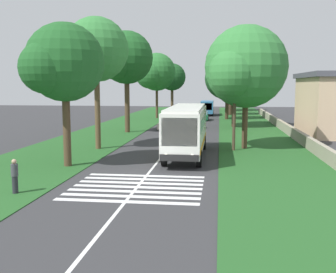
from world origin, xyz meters
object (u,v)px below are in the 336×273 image
at_px(trailing_minibus_0, 207,107).
at_px(utility_pole, 234,99).
at_px(trailing_car_0, 167,124).
at_px(roadside_tree_left_4, 156,73).
at_px(roadside_tree_left_1, 64,65).
at_px(roadside_tree_right_2, 233,76).
at_px(roadside_tree_left_3, 171,78).
at_px(roadside_tree_right_3, 226,82).
at_px(pedestrian, 15,176).
at_px(roadside_tree_right_4, 230,83).
at_px(trailing_car_2, 202,116).
at_px(coach_bus, 187,128).
at_px(trailing_car_1, 175,119).
at_px(roadside_tree_right_1, 228,81).
at_px(roadside_tree_right_0, 244,69).
at_px(roadside_tree_left_0, 125,59).
at_px(roadside_tree_left_2, 96,52).

relative_size(trailing_minibus_0, utility_pole, 0.75).
xyz_separation_m(trailing_car_0, roadside_tree_left_4, (16.27, 3.92, 6.51)).
relative_size(roadside_tree_left_1, roadside_tree_right_2, 0.90).
distance_m(roadside_tree_left_3, roadside_tree_right_3, 22.21).
relative_size(trailing_minibus_0, roadside_tree_right_2, 0.59).
bearing_deg(pedestrian, utility_pole, -36.73).
relative_size(roadside_tree_right_2, roadside_tree_right_4, 1.24).
bearing_deg(trailing_car_2, trailing_car_0, 164.67).
bearing_deg(utility_pole, roadside_tree_right_3, 0.44).
xyz_separation_m(coach_bus, trailing_car_0, (18.45, 3.84, -1.48)).
distance_m(coach_bus, trailing_car_1, 26.63).
bearing_deg(roadside_tree_left_1, roadside_tree_right_1, -11.10).
bearing_deg(coach_bus, trailing_minibus_0, -0.35).
height_order(roadside_tree_right_0, roadside_tree_right_4, roadside_tree_right_0).
bearing_deg(trailing_car_0, trailing_minibus_0, -9.79).
distance_m(roadside_tree_left_0, roadside_tree_left_3, 38.42).
height_order(roadside_tree_left_1, roadside_tree_right_3, roadside_tree_left_1).
distance_m(trailing_car_2, roadside_tree_right_0, 28.51).
xyz_separation_m(roadside_tree_right_4, pedestrian, (-55.11, 11.64, -4.75)).
bearing_deg(roadside_tree_left_0, trailing_minibus_0, -16.82).
bearing_deg(roadside_tree_left_2, roadside_tree_right_3, -19.62).
bearing_deg(roadside_tree_right_0, roadside_tree_right_2, 1.29).
bearing_deg(roadside_tree_right_1, roadside_tree_right_4, -179.66).
xyz_separation_m(roadside_tree_left_4, roadside_tree_right_3, (-0.98, -11.11, -1.48)).
bearing_deg(roadside_tree_right_0, roadside_tree_left_0, 50.05).
height_order(trailing_car_0, roadside_tree_left_3, roadside_tree_left_3).
bearing_deg(roadside_tree_right_2, roadside_tree_left_2, 149.03).
xyz_separation_m(coach_bus, roadside_tree_right_2, (22.20, -3.97, 4.32)).
bearing_deg(roadside_tree_right_1, pedestrian, 170.12).
xyz_separation_m(roadside_tree_left_1, roadside_tree_left_2, (7.42, 0.16, 1.43)).
distance_m(trailing_minibus_0, roadside_tree_left_0, 29.38).
bearing_deg(trailing_minibus_0, roadside_tree_left_2, 168.60).
bearing_deg(coach_bus, roadside_tree_right_0, -45.08).
bearing_deg(roadside_tree_left_2, roadside_tree_right_2, -30.97).
bearing_deg(roadside_tree_right_4, roadside_tree_left_2, 163.70).
distance_m(coach_bus, roadside_tree_left_0, 17.82).
relative_size(roadside_tree_left_1, roadside_tree_right_0, 0.91).
distance_m(roadside_tree_left_2, roadside_tree_right_3, 32.94).
relative_size(roadside_tree_left_3, roadside_tree_right_1, 0.96).
relative_size(roadside_tree_left_1, pedestrian, 5.45).
relative_size(roadside_tree_left_3, utility_pole, 1.20).
distance_m(trailing_car_2, roadside_tree_right_2, 12.01).
bearing_deg(trailing_minibus_0, roadside_tree_left_0, 163.18).
bearing_deg(trailing_car_0, roadside_tree_right_2, -64.32).
xyz_separation_m(roadside_tree_left_4, roadside_tree_right_0, (-30.35, -12.13, -0.54)).
height_order(coach_bus, roadside_tree_left_1, roadside_tree_left_1).
xyz_separation_m(coach_bus, roadside_tree_left_3, (53.14, 7.41, 4.58)).
relative_size(trailing_car_2, trailing_minibus_0, 0.72).
bearing_deg(roadside_tree_left_1, pedestrian, -179.38).
bearing_deg(utility_pole, roadside_tree_right_4, -0.87).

